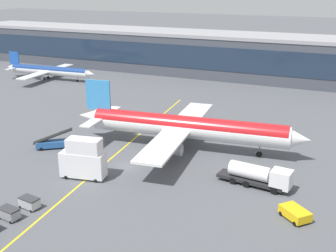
{
  "coord_description": "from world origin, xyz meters",
  "views": [
    {
      "loc": [
        32.09,
        -54.88,
        28.05
      ],
      "look_at": [
        2.84,
        9.18,
        4.5
      ],
      "focal_mm": 45.66,
      "sensor_mm": 36.0,
      "label": 1
    }
  ],
  "objects_px": {
    "fuel_tanker": "(259,176)",
    "commuter_jet_far": "(49,71)",
    "baggage_cart_1": "(9,213)",
    "pushback_tug": "(295,213)",
    "baggage_cart_2": "(29,203)",
    "belt_loader": "(53,143)",
    "main_airliner": "(186,127)",
    "catering_lift": "(83,159)"
  },
  "relations": [
    {
      "from": "fuel_tanker",
      "to": "commuter_jet_far",
      "type": "bearing_deg",
      "value": 148.77
    },
    {
      "from": "baggage_cart_1",
      "to": "commuter_jet_far",
      "type": "relative_size",
      "value": 0.09
    },
    {
      "from": "pushback_tug",
      "to": "baggage_cart_1",
      "type": "distance_m",
      "value": 35.77
    },
    {
      "from": "baggage_cart_2",
      "to": "commuter_jet_far",
      "type": "xyz_separation_m",
      "value": [
        -49.38,
        64.37,
        2.03
      ]
    },
    {
      "from": "belt_loader",
      "to": "main_airliner",
      "type": "bearing_deg",
      "value": 24.02
    },
    {
      "from": "main_airliner",
      "to": "baggage_cart_1",
      "type": "height_order",
      "value": "main_airliner"
    },
    {
      "from": "baggage_cart_2",
      "to": "commuter_jet_far",
      "type": "height_order",
      "value": "commuter_jet_far"
    },
    {
      "from": "main_airliner",
      "to": "pushback_tug",
      "type": "bearing_deg",
      "value": -37.56
    },
    {
      "from": "pushback_tug",
      "to": "baggage_cart_2",
      "type": "height_order",
      "value": "baggage_cart_2"
    },
    {
      "from": "catering_lift",
      "to": "pushback_tug",
      "type": "bearing_deg",
      "value": 1.65
    },
    {
      "from": "fuel_tanker",
      "to": "baggage_cart_2",
      "type": "xyz_separation_m",
      "value": [
        -25.91,
        -18.72,
        -0.96
      ]
    },
    {
      "from": "pushback_tug",
      "to": "baggage_cart_1",
      "type": "bearing_deg",
      "value": -155.64
    },
    {
      "from": "fuel_tanker",
      "to": "belt_loader",
      "type": "bearing_deg",
      "value": -179.84
    },
    {
      "from": "fuel_tanker",
      "to": "baggage_cart_1",
      "type": "height_order",
      "value": "fuel_tanker"
    },
    {
      "from": "catering_lift",
      "to": "commuter_jet_far",
      "type": "xyz_separation_m",
      "value": [
        -50.53,
        53.68,
        -0.25
      ]
    },
    {
      "from": "baggage_cart_1",
      "to": "commuter_jet_far",
      "type": "bearing_deg",
      "value": 125.95
    },
    {
      "from": "catering_lift",
      "to": "baggage_cart_1",
      "type": "xyz_separation_m",
      "value": [
        -1.56,
        -13.86,
        -2.28
      ]
    },
    {
      "from": "main_airliner",
      "to": "catering_lift",
      "type": "relative_size",
      "value": 5.91
    },
    {
      "from": "fuel_tanker",
      "to": "pushback_tug",
      "type": "xyz_separation_m",
      "value": [
        6.27,
        -7.14,
        -0.9
      ]
    },
    {
      "from": "main_airliner",
      "to": "belt_loader",
      "type": "xyz_separation_m",
      "value": [
        -21.59,
        -9.62,
        -3.09
      ]
    },
    {
      "from": "catering_lift",
      "to": "belt_loader",
      "type": "bearing_deg",
      "value": 146.99
    },
    {
      "from": "main_airliner",
      "to": "baggage_cart_2",
      "type": "relative_size",
      "value": 14.95
    },
    {
      "from": "fuel_tanker",
      "to": "belt_loader",
      "type": "distance_m",
      "value": 36.97
    },
    {
      "from": "belt_loader",
      "to": "baggage_cart_2",
      "type": "xyz_separation_m",
      "value": [
        11.05,
        -18.62,
        -0.21
      ]
    },
    {
      "from": "catering_lift",
      "to": "commuter_jet_far",
      "type": "relative_size",
      "value": 0.23
    },
    {
      "from": "pushback_tug",
      "to": "baggage_cart_2",
      "type": "bearing_deg",
      "value": -160.21
    },
    {
      "from": "catering_lift",
      "to": "fuel_tanker",
      "type": "bearing_deg",
      "value": 17.98
    },
    {
      "from": "catering_lift",
      "to": "commuter_jet_far",
      "type": "height_order",
      "value": "commuter_jet_far"
    },
    {
      "from": "main_airliner",
      "to": "fuel_tanker",
      "type": "relative_size",
      "value": 3.83
    },
    {
      "from": "fuel_tanker",
      "to": "commuter_jet_far",
      "type": "distance_m",
      "value": 88.05
    },
    {
      "from": "catering_lift",
      "to": "commuter_jet_far",
      "type": "distance_m",
      "value": 73.73
    },
    {
      "from": "catering_lift",
      "to": "baggage_cart_1",
      "type": "distance_m",
      "value": 14.13
    },
    {
      "from": "catering_lift",
      "to": "main_airliner",
      "type": "bearing_deg",
      "value": 61.88
    },
    {
      "from": "pushback_tug",
      "to": "baggage_cart_1",
      "type": "xyz_separation_m",
      "value": [
        -32.59,
        -14.76,
        -0.07
      ]
    },
    {
      "from": "catering_lift",
      "to": "baggage_cart_1",
      "type": "relative_size",
      "value": 2.53
    },
    {
      "from": "commuter_jet_far",
      "to": "baggage_cart_2",
      "type": "bearing_deg",
      "value": -52.51
    },
    {
      "from": "baggage_cart_2",
      "to": "catering_lift",
      "type": "bearing_deg",
      "value": 83.83
    },
    {
      "from": "belt_loader",
      "to": "pushback_tug",
      "type": "height_order",
      "value": "belt_loader"
    },
    {
      "from": "baggage_cart_2",
      "to": "commuter_jet_far",
      "type": "bearing_deg",
      "value": 127.49
    },
    {
      "from": "fuel_tanker",
      "to": "commuter_jet_far",
      "type": "relative_size",
      "value": 0.35
    },
    {
      "from": "main_airliner",
      "to": "baggage_cart_2",
      "type": "bearing_deg",
      "value": -110.46
    },
    {
      "from": "baggage_cart_1",
      "to": "belt_loader",
      "type": "bearing_deg",
      "value": 116.04
    }
  ]
}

